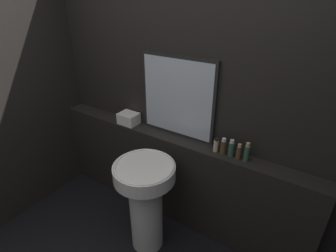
# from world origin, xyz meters

# --- Properties ---
(wall_back) EXTENTS (8.00, 0.06, 2.50)m
(wall_back) POSITION_xyz_m (0.00, 1.53, 1.25)
(wall_back) COLOR black
(wall_back) RESTS_ON ground_plane
(vanity_counter) EXTENTS (2.62, 0.18, 0.92)m
(vanity_counter) POSITION_xyz_m (0.00, 1.41, 0.46)
(vanity_counter) COLOR black
(vanity_counter) RESTS_ON ground_plane
(pedestal_sink) EXTENTS (0.50, 0.50, 0.88)m
(pedestal_sink) POSITION_xyz_m (0.02, 0.98, 0.54)
(pedestal_sink) COLOR silver
(pedestal_sink) RESTS_ON ground_plane
(mirror) EXTENTS (0.71, 0.03, 0.72)m
(mirror) POSITION_xyz_m (0.01, 1.48, 1.28)
(mirror) COLOR black
(mirror) RESTS_ON vanity_counter
(towel_stack) EXTENTS (0.19, 0.15, 0.11)m
(towel_stack) POSITION_xyz_m (-0.50, 1.41, 0.97)
(towel_stack) COLOR silver
(towel_stack) RESTS_ON vanity_counter
(shampoo_bottle) EXTENTS (0.04, 0.04, 0.12)m
(shampoo_bottle) POSITION_xyz_m (0.43, 1.41, 0.97)
(shampoo_bottle) COLOR #C6B284
(shampoo_bottle) RESTS_ON vanity_counter
(conditioner_bottle) EXTENTS (0.04, 0.04, 0.14)m
(conditioner_bottle) POSITION_xyz_m (0.49, 1.41, 0.98)
(conditioner_bottle) COLOR #4C3823
(conditioner_bottle) RESTS_ON vanity_counter
(lotion_bottle) EXTENTS (0.05, 0.05, 0.15)m
(lotion_bottle) POSITION_xyz_m (0.56, 1.41, 0.99)
(lotion_bottle) COLOR #2D4C3D
(lotion_bottle) RESTS_ON vanity_counter
(body_wash_bottle) EXTENTS (0.04, 0.04, 0.13)m
(body_wash_bottle) POSITION_xyz_m (0.62, 1.41, 0.98)
(body_wash_bottle) COLOR #4C3823
(body_wash_bottle) RESTS_ON vanity_counter
(hand_soap_bottle) EXTENTS (0.04, 0.04, 0.16)m
(hand_soap_bottle) POSITION_xyz_m (0.69, 1.41, 0.99)
(hand_soap_bottle) COLOR #2D4C3D
(hand_soap_bottle) RESTS_ON vanity_counter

